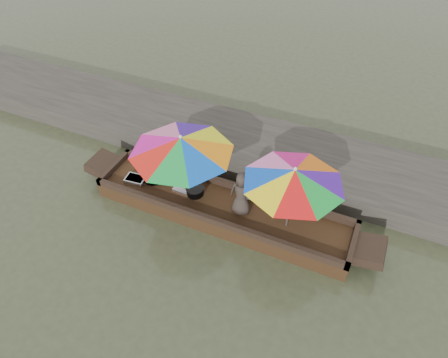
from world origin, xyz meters
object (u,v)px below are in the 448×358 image
at_px(tray_crayfish, 135,179).
at_px(umbrella_stern, 291,198).
at_px(tray_scallop, 184,189).
at_px(supply_bag, 249,192).
at_px(vendor, 242,193).
at_px(charcoal_grill, 195,191).
at_px(umbrella_bow, 183,166).
at_px(boat_hull, 222,210).
at_px(cooking_pot, 153,176).

xyz_separation_m(tray_crayfish, umbrella_stern, (3.51, 0.13, 0.73)).
relative_size(tray_scallop, supply_bag, 1.60).
distance_m(supply_bag, vendor, 0.61).
bearing_deg(supply_bag, umbrella_stern, -24.19).
distance_m(tray_crayfish, charcoal_grill, 1.43).
xyz_separation_m(tray_scallop, umbrella_bow, (0.06, -0.06, 0.74)).
xyz_separation_m(boat_hull, umbrella_bow, (-0.88, 0.00, 0.95)).
distance_m(tray_scallop, supply_bag, 1.42).
distance_m(boat_hull, umbrella_bow, 1.29).
height_order(charcoal_grill, umbrella_stern, umbrella_stern).
bearing_deg(umbrella_stern, tray_crayfish, -177.84).
bearing_deg(umbrella_bow, tray_scallop, 135.46).
relative_size(vendor, umbrella_stern, 0.54).
height_order(vendor, umbrella_bow, umbrella_bow).
bearing_deg(cooking_pot, tray_crayfish, -149.66).
height_order(supply_bag, umbrella_bow, umbrella_bow).
bearing_deg(cooking_pot, tray_scallop, -0.25).
relative_size(cooking_pot, supply_bag, 1.54).
xyz_separation_m(boat_hull, charcoal_grill, (-0.67, 0.04, 0.26)).
bearing_deg(charcoal_grill, cooking_pot, 178.73).
bearing_deg(tray_scallop, umbrella_stern, -1.53).
xyz_separation_m(boat_hull, tray_scallop, (-0.94, 0.06, 0.21)).
distance_m(charcoal_grill, umbrella_bow, 0.72).
bearing_deg(charcoal_grill, tray_crayfish, -172.95).
height_order(cooking_pot, tray_crayfish, cooking_pot).
xyz_separation_m(boat_hull, tray_crayfish, (-2.08, -0.13, 0.22)).
height_order(boat_hull, umbrella_bow, umbrella_bow).
xyz_separation_m(umbrella_bow, umbrella_stern, (2.30, 0.00, 0.00)).
bearing_deg(vendor, tray_crayfish, -2.68).
relative_size(cooking_pot, tray_scallop, 0.96).
xyz_separation_m(tray_crayfish, supply_bag, (2.51, 0.58, 0.09)).
bearing_deg(charcoal_grill, vendor, -3.16).
bearing_deg(supply_bag, charcoal_grill, -159.46).
relative_size(charcoal_grill, umbrella_bow, 0.17).
xyz_separation_m(cooking_pot, tray_scallop, (0.80, -0.00, -0.08)).
distance_m(cooking_pot, umbrella_bow, 1.09).
distance_m(tray_crayfish, vendor, 2.57).
bearing_deg(charcoal_grill, umbrella_stern, -1.18).
xyz_separation_m(charcoal_grill, umbrella_stern, (2.09, -0.04, 0.69)).
relative_size(umbrella_bow, umbrella_stern, 1.12).
bearing_deg(tray_scallop, charcoal_grill, -4.20).
xyz_separation_m(boat_hull, supply_bag, (0.42, 0.45, 0.30)).
bearing_deg(umbrella_stern, boat_hull, 180.00).
distance_m(vendor, umbrella_stern, 1.02).
relative_size(supply_bag, vendor, 0.27).
bearing_deg(tray_crayfish, supply_bag, 13.09).
bearing_deg(umbrella_bow, cooking_pot, 175.58).
bearing_deg(cooking_pot, vendor, -2.23).
distance_m(boat_hull, charcoal_grill, 0.72).
relative_size(boat_hull, supply_bag, 19.98).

